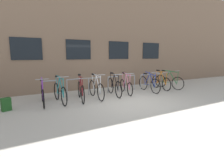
# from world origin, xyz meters

# --- Properties ---
(ground_plane) EXTENTS (42.00, 42.00, 0.00)m
(ground_plane) POSITION_xyz_m (0.00, 0.00, 0.00)
(ground_plane) COLOR #B2ADA0
(storefront_building) EXTENTS (28.00, 6.90, 6.32)m
(storefront_building) POSITION_xyz_m (0.00, 6.63, 3.16)
(storefront_building) COLOR #7A604C
(storefront_building) RESTS_ON ground
(bike_rack) EXTENTS (6.63, 0.05, 0.82)m
(bike_rack) POSITION_xyz_m (0.16, 1.90, 0.50)
(bike_rack) COLOR gray
(bike_rack) RESTS_ON ground
(bicycle_black) EXTENTS (0.44, 1.76, 1.06)m
(bicycle_black) POSITION_xyz_m (-0.08, 1.34, 0.41)
(bicycle_black) COLOR black
(bicycle_black) RESTS_ON ground
(bicycle_maroon) EXTENTS (0.45, 1.80, 1.07)m
(bicycle_maroon) POSITION_xyz_m (-1.71, 1.22, 0.40)
(bicycle_maroon) COLOR black
(bicycle_maroon) RESTS_ON ground
(bicycle_pink) EXTENTS (0.48, 1.64, 1.05)m
(bicycle_pink) POSITION_xyz_m (0.62, 1.43, 0.37)
(bicycle_pink) COLOR black
(bicycle_pink) RESTS_ON ground
(bicycle_orange) EXTENTS (0.44, 1.67, 1.06)m
(bicycle_orange) POSITION_xyz_m (2.88, 1.43, 0.39)
(bicycle_orange) COLOR black
(bicycle_orange) RESTS_ON ground
(bicycle_teal) EXTENTS (0.44, 1.79, 1.10)m
(bicycle_teal) POSITION_xyz_m (-2.54, 1.28, 0.40)
(bicycle_teal) COLOR black
(bicycle_teal) RESTS_ON ground
(bicycle_white) EXTENTS (0.44, 1.75, 1.09)m
(bicycle_white) POSITION_xyz_m (-1.01, 1.26, 0.40)
(bicycle_white) COLOR black
(bicycle_white) RESTS_ON ground
(bicycle_purple) EXTENTS (0.44, 1.73, 1.06)m
(bicycle_purple) POSITION_xyz_m (-3.17, 1.31, 0.38)
(bicycle_purple) COLOR black
(bicycle_purple) RESTS_ON ground
(bicycle_blue) EXTENTS (0.44, 1.78, 1.06)m
(bicycle_blue) POSITION_xyz_m (1.90, 1.26, 0.40)
(bicycle_blue) COLOR black
(bicycle_blue) RESTS_ON ground
(bicycle_green) EXTENTS (0.55, 1.75, 1.06)m
(bicycle_green) POSITION_xyz_m (3.45, 1.39, 0.39)
(bicycle_green) COLOR black
(bicycle_green) RESTS_ON ground
(backpack) EXTENTS (0.33, 0.29, 0.44)m
(backpack) POSITION_xyz_m (-4.33, 1.07, 0.22)
(backpack) COLOR #1E4C1E
(backpack) RESTS_ON ground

